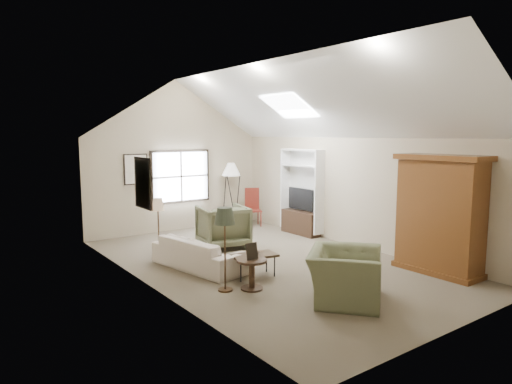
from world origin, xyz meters
TOP-DOWN VIEW (x-y plane):
  - room_shell at (0.00, 0.00)m, footprint 5.01×8.01m
  - window at (0.10, 3.96)m, footprint 1.72×0.08m
  - skylight at (1.30, 0.90)m, footprint 0.80×1.20m
  - wall_art at (-1.88, 1.94)m, footprint 1.97×3.71m
  - armoire at (2.18, -2.40)m, footprint 0.60×1.50m
  - tv_alcove at (2.34, 1.60)m, footprint 0.32×1.30m
  - media_console at (2.32, 1.60)m, footprint 0.34×1.18m
  - tv_panel at (2.32, 1.60)m, footprint 0.05×0.90m
  - sofa at (-1.29, 0.50)m, footprint 1.16×2.16m
  - armchair_near at (-0.33, -2.37)m, footprint 1.63×1.61m
  - armchair_far at (-0.03, 1.64)m, footprint 1.23×1.25m
  - coffee_table at (-0.76, -0.58)m, footprint 0.88×0.58m
  - bowl at (-0.76, -0.58)m, footprint 0.23×0.23m
  - side_table at (-1.19, -1.10)m, footprint 0.60×0.60m
  - side_chair at (1.96, 3.20)m, footprint 0.54×0.54m
  - tripod_lamp at (1.55, 3.70)m, footprint 0.67×0.67m
  - dark_lamp at (-1.59, -0.90)m, footprint 0.40×0.40m
  - tan_lamp at (-1.59, 1.70)m, footprint 0.30×0.30m

SIDE VIEW (x-z plane):
  - coffee_table at x=-0.76m, z-range 0.00..0.42m
  - side_table at x=-1.19m, z-range 0.00..0.51m
  - sofa at x=-1.29m, z-range 0.00..0.60m
  - media_console at x=2.32m, z-range 0.00..0.60m
  - armchair_near at x=-0.33m, z-range 0.00..0.80m
  - bowl at x=-0.76m, z-range 0.42..0.46m
  - armchair_far at x=-0.03m, z-range 0.00..0.96m
  - side_chair at x=1.96m, z-range 0.00..1.06m
  - tan_lamp at x=-1.59m, z-range 0.00..1.28m
  - dark_lamp at x=-1.59m, z-range 0.00..1.43m
  - tripod_lamp at x=1.55m, z-range 0.00..1.81m
  - tv_panel at x=2.32m, z-range 0.65..1.20m
  - armoire at x=2.18m, z-range 0.00..2.20m
  - tv_alcove at x=2.34m, z-range 0.10..2.20m
  - window at x=0.10m, z-range 0.74..2.16m
  - wall_art at x=-1.88m, z-range 1.29..2.17m
  - room_shell at x=0.00m, z-range 1.21..5.21m
  - skylight at x=1.30m, z-range 2.96..3.48m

